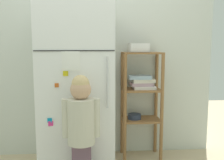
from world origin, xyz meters
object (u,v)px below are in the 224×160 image
at_px(fruit_bin, 139,48).
at_px(child_standing, 81,121).
at_px(refrigerator, 77,86).
at_px(pantry_shelf_unit, 141,94).

bearing_deg(fruit_bin, child_standing, -134.13).
bearing_deg(child_standing, fruit_bin, 45.87).
bearing_deg(refrigerator, child_standing, -82.83).
distance_m(refrigerator, child_standing, 0.50).
xyz_separation_m(child_standing, fruit_bin, (0.59, 0.61, 0.60)).
distance_m(child_standing, fruit_bin, 1.03).
distance_m(pantry_shelf_unit, fruit_bin, 0.48).
bearing_deg(pantry_shelf_unit, refrigerator, -166.96).
height_order(refrigerator, fruit_bin, refrigerator).
xyz_separation_m(refrigerator, child_standing, (0.06, -0.44, -0.23)).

